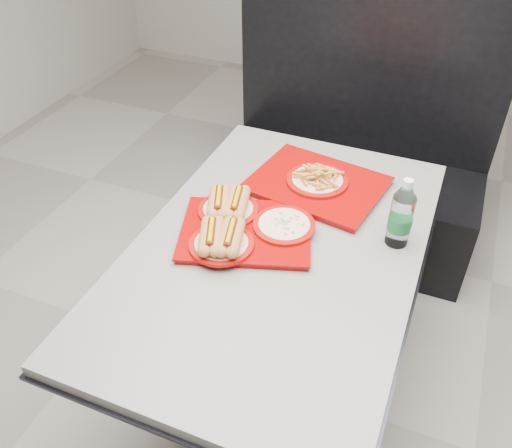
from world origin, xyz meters
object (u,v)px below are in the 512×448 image
at_px(tray_near, 240,226).
at_px(tray_far, 317,182).
at_px(water_bottle, 401,216).
at_px(diner_table, 277,281).
at_px(booth_bench, 351,167).

xyz_separation_m(tray_near, tray_far, (0.16, 0.35, -0.01)).
bearing_deg(water_bottle, tray_far, 149.20).
height_order(diner_table, booth_bench, booth_bench).
distance_m(booth_bench, water_bottle, 1.09).
relative_size(booth_bench, water_bottle, 5.49).
bearing_deg(tray_far, water_bottle, -30.80).
bearing_deg(tray_far, diner_table, -93.02).
height_order(diner_table, tray_far, tray_far).
distance_m(diner_table, tray_near, 0.24).
bearing_deg(tray_near, water_bottle, 17.60).
bearing_deg(tray_far, booth_bench, 91.50).
distance_m(tray_near, tray_far, 0.39).
relative_size(diner_table, booth_bench, 1.05).
height_order(diner_table, water_bottle, water_bottle).
distance_m(tray_near, water_bottle, 0.52).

